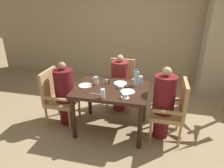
# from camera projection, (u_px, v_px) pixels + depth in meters

# --- Properties ---
(ground_plane) EXTENTS (16.00, 16.00, 0.00)m
(ground_plane) POSITION_uv_depth(u_px,v_px,m) (111.00, 128.00, 3.41)
(ground_plane) COLOR #9E8460
(wall_back) EXTENTS (8.00, 0.06, 2.80)m
(wall_back) POSITION_uv_depth(u_px,v_px,m) (134.00, 26.00, 5.04)
(wall_back) COLOR tan
(wall_back) RESTS_ON ground_plane
(pillar_stone) EXTENTS (0.55, 0.55, 2.70)m
(pillar_stone) POSITION_uv_depth(u_px,v_px,m) (220.00, 34.00, 4.22)
(pillar_stone) COLOR #BCAD8E
(pillar_stone) RESTS_ON ground_plane
(dining_table) EXTENTS (1.13, 0.86, 0.76)m
(dining_table) POSITION_uv_depth(u_px,v_px,m) (111.00, 94.00, 3.15)
(dining_table) COLOR #331E14
(dining_table) RESTS_ON ground_plane
(chair_left_side) EXTENTS (0.49, 0.48, 0.96)m
(chair_left_side) POSITION_uv_depth(u_px,v_px,m) (57.00, 95.00, 3.41)
(chair_left_side) COLOR tan
(chair_left_side) RESTS_ON ground_plane
(diner_in_left_chair) EXTENTS (0.32, 0.32, 1.12)m
(diner_in_left_chair) POSITION_uv_depth(u_px,v_px,m) (65.00, 93.00, 3.35)
(diner_in_left_chair) COLOR #5B1419
(diner_in_left_chair) RESTS_ON ground_plane
(chair_far_side) EXTENTS (0.48, 0.49, 0.96)m
(chair_far_side) POSITION_uv_depth(u_px,v_px,m) (121.00, 83.00, 3.93)
(chair_far_side) COLOR tan
(chair_far_side) RESTS_ON ground_plane
(diner_in_far_chair) EXTENTS (0.32, 0.32, 1.11)m
(diner_in_far_chair) POSITION_uv_depth(u_px,v_px,m) (120.00, 83.00, 3.78)
(diner_in_far_chair) COLOR maroon
(diner_in_far_chair) RESTS_ON ground_plane
(chair_right_side) EXTENTS (0.49, 0.48, 0.96)m
(chair_right_side) POSITION_uv_depth(u_px,v_px,m) (173.00, 109.00, 3.00)
(chair_right_side) COLOR tan
(chair_right_side) RESTS_ON ground_plane
(diner_in_right_chair) EXTENTS (0.32, 0.32, 1.16)m
(diner_in_right_chair) POSITION_uv_depth(u_px,v_px,m) (163.00, 103.00, 3.00)
(diner_in_right_chair) COLOR maroon
(diner_in_right_chair) RESTS_ON ground_plane
(plate_main_left) EXTENTS (0.22, 0.22, 0.01)m
(plate_main_left) POSITION_uv_depth(u_px,v_px,m) (85.00, 86.00, 3.18)
(plate_main_left) COLOR white
(plate_main_left) RESTS_ON dining_table
(plate_main_right) EXTENTS (0.22, 0.22, 0.01)m
(plate_main_right) POSITION_uv_depth(u_px,v_px,m) (120.00, 83.00, 3.27)
(plate_main_right) COLOR white
(plate_main_right) RESTS_ON dining_table
(plate_dessert_center) EXTENTS (0.22, 0.22, 0.01)m
(plate_dessert_center) POSITION_uv_depth(u_px,v_px,m) (128.00, 92.00, 2.97)
(plate_dessert_center) COLOR white
(plate_dessert_center) RESTS_ON dining_table
(teacup_with_saucer) EXTENTS (0.12, 0.12, 0.06)m
(teacup_with_saucer) POSITION_uv_depth(u_px,v_px,m) (125.00, 96.00, 2.79)
(teacup_with_saucer) COLOR white
(teacup_with_saucer) RESTS_ON dining_table
(bowl_small) EXTENTS (0.10, 0.10, 0.04)m
(bowl_small) POSITION_uv_depth(u_px,v_px,m) (121.00, 87.00, 3.10)
(bowl_small) COLOR white
(bowl_small) RESTS_ON dining_table
(water_bottle) EXTENTS (0.08, 0.08, 0.28)m
(water_bottle) POSITION_uv_depth(u_px,v_px,m) (136.00, 78.00, 3.14)
(water_bottle) COLOR silver
(water_bottle) RESTS_ON dining_table
(glass_tall_near) EXTENTS (0.06, 0.06, 0.14)m
(glass_tall_near) POSITION_uv_depth(u_px,v_px,m) (96.00, 81.00, 3.20)
(glass_tall_near) COLOR silver
(glass_tall_near) RESTS_ON dining_table
(glass_tall_mid) EXTENTS (0.06, 0.06, 0.14)m
(glass_tall_mid) POSITION_uv_depth(u_px,v_px,m) (141.00, 80.00, 3.23)
(glass_tall_mid) COLOR silver
(glass_tall_mid) RESTS_ON dining_table
(glass_tall_far) EXTENTS (0.06, 0.06, 0.14)m
(glass_tall_far) POSITION_uv_depth(u_px,v_px,m) (103.00, 94.00, 2.77)
(glass_tall_far) COLOR silver
(glass_tall_far) RESTS_ON dining_table
(salt_shaker) EXTENTS (0.03, 0.03, 0.08)m
(salt_shaker) POSITION_uv_depth(u_px,v_px,m) (107.00, 81.00, 3.25)
(salt_shaker) COLOR white
(salt_shaker) RESTS_ON dining_table
(pepper_shaker) EXTENTS (0.03, 0.03, 0.07)m
(pepper_shaker) POSITION_uv_depth(u_px,v_px,m) (109.00, 82.00, 3.24)
(pepper_shaker) COLOR #4C3D2D
(pepper_shaker) RESTS_ON dining_table
(fork_beside_plate) EXTENTS (0.20, 0.02, 0.00)m
(fork_beside_plate) POSITION_uv_depth(u_px,v_px,m) (97.00, 94.00, 2.91)
(fork_beside_plate) COLOR silver
(fork_beside_plate) RESTS_ON dining_table
(knife_beside_plate) EXTENTS (0.17, 0.14, 0.00)m
(knife_beside_plate) POSITION_uv_depth(u_px,v_px,m) (96.00, 80.00, 3.41)
(knife_beside_plate) COLOR silver
(knife_beside_plate) RESTS_ON dining_table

